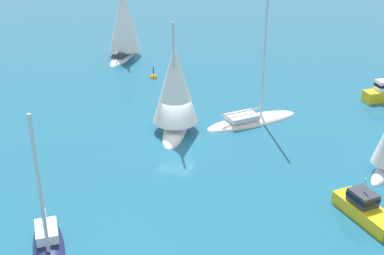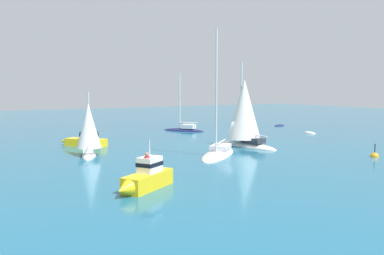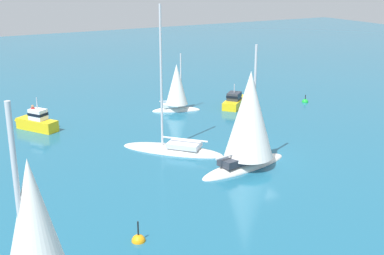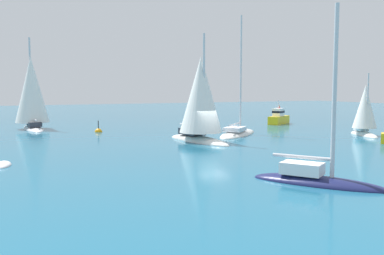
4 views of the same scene
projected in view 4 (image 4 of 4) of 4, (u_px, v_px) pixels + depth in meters
ground_plane at (212, 143)px, 32.96m from camera, size 160.00×160.00×0.00m
tender at (3, 166)px, 23.52m from camera, size 1.06×2.03×0.45m
yacht at (365, 112)px, 37.93m from camera, size 2.72×4.75×5.92m
ketch at (238, 133)px, 38.86m from camera, size 7.33×7.02×11.23m
sailboat at (32, 95)px, 43.85m from camera, size 3.56×7.61×9.78m
ketch_1 at (316, 179)px, 19.05m from camera, size 4.69×5.91×8.22m
motor_cruiser at (280, 118)px, 50.29m from camera, size 4.50×3.40×2.86m
sloop at (200, 102)px, 33.58m from camera, size 3.91×7.69×8.89m
channel_buoy at (98, 132)px, 41.12m from camera, size 0.71×0.71×1.46m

